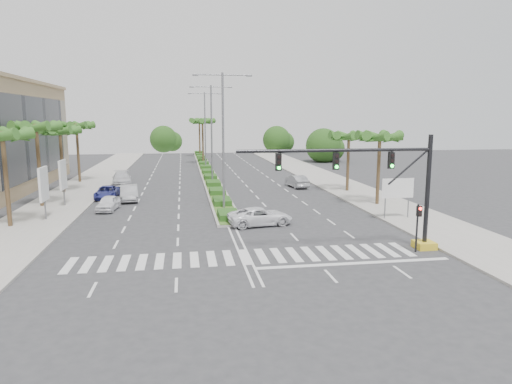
% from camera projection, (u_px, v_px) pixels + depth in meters
% --- Properties ---
extents(ground, '(160.00, 160.00, 0.00)m').
position_uv_depth(ground, '(245.00, 257.00, 27.20)').
color(ground, '#333335').
rests_on(ground, ground).
extents(footpath_right, '(6.00, 120.00, 0.15)m').
position_uv_depth(footpath_right, '(360.00, 194.00, 49.04)').
color(footpath_right, gray).
rests_on(footpath_right, ground).
extents(footpath_left, '(6.00, 120.00, 0.15)m').
position_uv_depth(footpath_left, '(63.00, 202.00, 44.29)').
color(footpath_left, gray).
rests_on(footpath_left, ground).
extents(median, '(2.20, 75.00, 0.20)m').
position_uv_depth(median, '(206.00, 170.00, 71.02)').
color(median, gray).
rests_on(median, ground).
extents(median_grass, '(1.80, 75.00, 0.04)m').
position_uv_depth(median_grass, '(206.00, 169.00, 71.00)').
color(median_grass, '#395A1E').
rests_on(median_grass, median).
extents(signal_gantry, '(12.60, 1.20, 7.20)m').
position_uv_depth(signal_gantry, '(394.00, 196.00, 28.08)').
color(signal_gantry, gold).
rests_on(signal_gantry, ground).
extents(pedestrian_signal, '(0.28, 0.36, 3.00)m').
position_uv_depth(pedestrian_signal, '(418.00, 220.00, 27.86)').
color(pedestrian_signal, black).
rests_on(pedestrian_signal, ground).
extents(direction_sign, '(2.70, 0.11, 3.40)m').
position_uv_depth(direction_sign, '(398.00, 190.00, 36.69)').
color(direction_sign, slate).
rests_on(direction_sign, ground).
extents(billboard_near, '(0.18, 2.10, 4.35)m').
position_uv_depth(billboard_near, '(44.00, 184.00, 36.14)').
color(billboard_near, slate).
rests_on(billboard_near, ground).
extents(billboard_far, '(0.18, 2.10, 4.35)m').
position_uv_depth(billboard_far, '(63.00, 175.00, 41.98)').
color(billboard_far, slate).
rests_on(billboard_far, ground).
extents(palm_left_near, '(4.57, 4.68, 7.55)m').
position_uv_depth(palm_left_near, '(3.00, 139.00, 33.27)').
color(palm_left_near, brown).
rests_on(palm_left_near, ground).
extents(palm_left_mid, '(4.57, 4.68, 7.95)m').
position_uv_depth(palm_left_mid, '(36.00, 130.00, 41.00)').
color(palm_left_mid, brown).
rests_on(palm_left_mid, ground).
extents(palm_left_far, '(4.57, 4.68, 7.35)m').
position_uv_depth(palm_left_far, '(60.00, 133.00, 48.89)').
color(palm_left_far, brown).
rests_on(palm_left_far, ground).
extents(palm_left_end, '(4.57, 4.68, 7.75)m').
position_uv_depth(palm_left_end, '(77.00, 128.00, 56.62)').
color(palm_left_end, brown).
rests_on(palm_left_end, ground).
extents(palm_right_near, '(4.57, 4.68, 7.05)m').
position_uv_depth(palm_right_near, '(380.00, 139.00, 42.08)').
color(palm_right_near, brown).
rests_on(palm_right_near, ground).
extents(palm_right_far, '(4.57, 4.68, 6.75)m').
position_uv_depth(palm_right_far, '(349.00, 138.00, 49.93)').
color(palm_right_far, brown).
rests_on(palm_right_far, ground).
extents(palm_median_a, '(4.57, 4.68, 8.05)m').
position_uv_depth(palm_median_a, '(202.00, 123.00, 79.60)').
color(palm_median_a, brown).
rests_on(palm_median_a, ground).
extents(palm_median_b, '(4.57, 4.68, 8.05)m').
position_uv_depth(palm_median_b, '(199.00, 122.00, 94.21)').
color(palm_median_b, brown).
rests_on(palm_median_b, ground).
extents(streetlight_near, '(5.10, 0.25, 12.00)m').
position_uv_depth(streetlight_near, '(223.00, 134.00, 39.72)').
color(streetlight_near, slate).
rests_on(streetlight_near, ground).
extents(streetlight_mid, '(5.10, 0.25, 12.00)m').
position_uv_depth(streetlight_mid, '(212.00, 129.00, 55.31)').
color(streetlight_mid, slate).
rests_on(streetlight_mid, ground).
extents(streetlight_far, '(5.10, 0.25, 12.00)m').
position_uv_depth(streetlight_far, '(205.00, 126.00, 70.89)').
color(streetlight_far, slate).
rests_on(streetlight_far, ground).
extents(car_parked_a, '(1.95, 3.98, 1.31)m').
position_uv_depth(car_parked_a, '(108.00, 203.00, 40.61)').
color(car_parked_a, white).
rests_on(car_parked_a, ground).
extents(car_parked_b, '(2.17, 4.84, 1.54)m').
position_uv_depth(car_parked_b, '(129.00, 193.00, 45.40)').
color(car_parked_b, '#AAABAF').
rests_on(car_parked_b, ground).
extents(car_parked_c, '(2.18, 4.62, 1.28)m').
position_uv_depth(car_parked_c, '(107.00, 192.00, 46.52)').
color(car_parked_c, navy).
rests_on(car_parked_c, ground).
extents(car_parked_d, '(2.85, 5.62, 1.56)m').
position_uv_depth(car_parked_d, '(122.00, 178.00, 55.90)').
color(car_parked_d, silver).
rests_on(car_parked_d, ground).
extents(car_crossing, '(5.28, 3.07, 1.38)m').
position_uv_depth(car_crossing, '(260.00, 216.00, 35.08)').
color(car_crossing, white).
rests_on(car_crossing, ground).
extents(car_right, '(2.08, 4.55, 1.45)m').
position_uv_depth(car_right, '(297.00, 181.00, 53.96)').
color(car_right, '#A1A1A5').
rests_on(car_right, ground).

